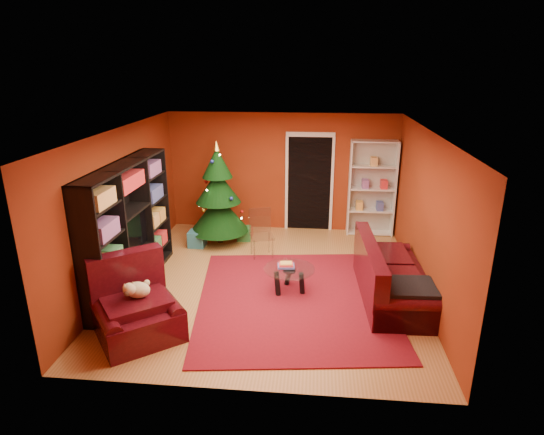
# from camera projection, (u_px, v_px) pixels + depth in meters

# --- Properties ---
(floor) EXTENTS (5.00, 5.50, 0.05)m
(floor) POSITION_uv_depth(u_px,v_px,m) (270.00, 283.00, 7.87)
(floor) COLOR #AA733B
(floor) RESTS_ON ground
(ceiling) EXTENTS (5.00, 5.50, 0.05)m
(ceiling) POSITION_uv_depth(u_px,v_px,m) (269.00, 130.00, 7.01)
(ceiling) COLOR silver
(ceiling) RESTS_ON wall_back
(wall_back) EXTENTS (5.00, 0.05, 2.60)m
(wall_back) POSITION_uv_depth(u_px,v_px,m) (282.00, 172.00, 10.05)
(wall_back) COLOR maroon
(wall_back) RESTS_ON ground
(wall_left) EXTENTS (0.05, 5.50, 2.60)m
(wall_left) POSITION_uv_depth(u_px,v_px,m) (121.00, 206.00, 7.67)
(wall_left) COLOR maroon
(wall_left) RESTS_ON ground
(wall_right) EXTENTS (0.05, 5.50, 2.60)m
(wall_right) POSITION_uv_depth(u_px,v_px,m) (428.00, 216.00, 7.21)
(wall_right) COLOR maroon
(wall_right) RESTS_ON ground
(doorway) EXTENTS (1.06, 0.60, 2.16)m
(doorway) POSITION_uv_depth(u_px,v_px,m) (309.00, 184.00, 10.04)
(doorway) COLOR black
(doorway) RESTS_ON floor
(rug) EXTENTS (3.40, 3.84, 0.02)m
(rug) POSITION_uv_depth(u_px,v_px,m) (293.00, 299.00, 7.28)
(rug) COLOR maroon
(rug) RESTS_ON floor
(media_unit) EXTENTS (0.47, 2.76, 2.11)m
(media_unit) POSITION_uv_depth(u_px,v_px,m) (129.00, 228.00, 7.40)
(media_unit) COLOR black
(media_unit) RESTS_ON floor
(christmas_tree) EXTENTS (1.53, 1.53, 2.16)m
(christmas_tree) POSITION_uv_depth(u_px,v_px,m) (218.00, 194.00, 9.28)
(christmas_tree) COLOR black
(christmas_tree) RESTS_ON floor
(gift_box_teal) EXTENTS (0.34, 0.34, 0.33)m
(gift_box_teal) POSITION_uv_depth(u_px,v_px,m) (197.00, 239.00, 9.35)
(gift_box_teal) COLOR teal
(gift_box_teal) RESTS_ON floor
(gift_box_green) EXTENTS (0.31, 0.31, 0.29)m
(gift_box_green) POSITION_uv_depth(u_px,v_px,m) (244.00, 233.00, 9.70)
(gift_box_green) COLOR #226E31
(gift_box_green) RESTS_ON floor
(gift_box_red) EXTENTS (0.22, 0.22, 0.20)m
(gift_box_red) POSITION_uv_depth(u_px,v_px,m) (247.00, 232.00, 9.89)
(gift_box_red) COLOR #A54028
(gift_box_red) RESTS_ON floor
(white_bookshelf) EXTENTS (0.98, 0.36, 2.12)m
(white_bookshelf) POSITION_uv_depth(u_px,v_px,m) (372.00, 189.00, 9.77)
(white_bookshelf) COLOR white
(white_bookshelf) RESTS_ON floor
(armchair) EXTENTS (1.61, 1.61, 0.90)m
(armchair) POSITION_uv_depth(u_px,v_px,m) (137.00, 307.00, 6.20)
(armchair) COLOR black
(armchair) RESTS_ON rug
(dog) EXTENTS (0.50, 0.48, 0.29)m
(dog) POSITION_uv_depth(u_px,v_px,m) (138.00, 290.00, 6.20)
(dog) COLOR beige
(dog) RESTS_ON armchair
(sofa) EXTENTS (1.08, 2.22, 0.94)m
(sofa) POSITION_uv_depth(u_px,v_px,m) (394.00, 271.00, 7.21)
(sofa) COLOR black
(sofa) RESTS_ON rug
(coffee_table) EXTENTS (0.92, 0.92, 0.52)m
(coffee_table) POSITION_uv_depth(u_px,v_px,m) (289.00, 280.00, 7.47)
(coffee_table) COLOR gray
(coffee_table) RESTS_ON rug
(acrylic_chair) EXTENTS (0.55, 0.58, 0.85)m
(acrylic_chair) POSITION_uv_depth(u_px,v_px,m) (262.00, 236.00, 8.77)
(acrylic_chair) COLOR #66605B
(acrylic_chair) RESTS_ON rug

